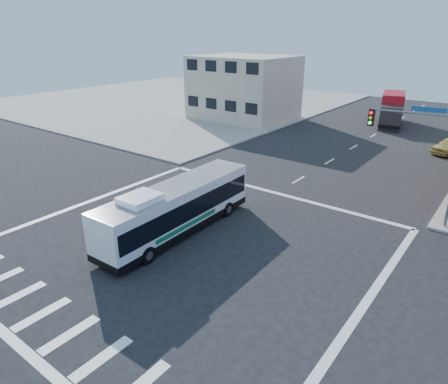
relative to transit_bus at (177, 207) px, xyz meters
The scene contains 6 objects.
ground 2.33m from the transit_bus, 27.65° to the right, with size 120.00×120.00×0.00m, color black.
sidewalk_nw 47.88m from the transit_bus, 134.38° to the left, with size 50.00×50.00×0.15m, color gray.
building_west 33.13m from the transit_bus, 117.97° to the left, with size 12.06×10.06×8.00m.
signal_mast_ne 14.85m from the transit_bus, 42.80° to the left, with size 7.91×1.13×8.07m.
transit_bus is the anchor object (origin of this frame).
box_truck 37.19m from the transit_bus, 87.96° to the left, with size 4.42×8.77×3.79m.
Camera 1 is at (13.18, -14.15, 10.94)m, focal length 32.00 mm.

